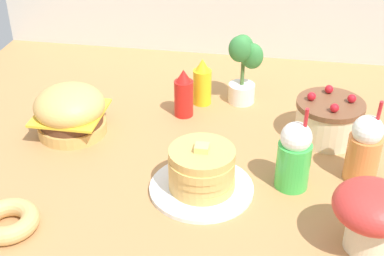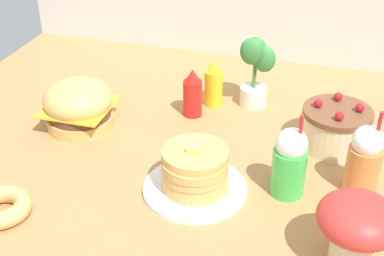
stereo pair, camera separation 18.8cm
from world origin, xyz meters
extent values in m
cube|color=#B27F4C|center=(0.00, 0.00, -0.01)|extent=(2.41, 2.16, 0.02)
cylinder|color=#DBA859|center=(-0.53, 0.19, 0.02)|extent=(0.27, 0.27, 0.05)
cylinder|color=#59331E|center=(-0.53, 0.19, 0.07)|extent=(0.25, 0.25, 0.04)
cube|color=yellow|center=(-0.53, 0.19, 0.09)|extent=(0.26, 0.26, 0.01)
ellipsoid|color=#E5B260|center=(-0.53, 0.19, 0.12)|extent=(0.28, 0.28, 0.16)
cylinder|color=white|center=(0.04, -0.09, 0.01)|extent=(0.36, 0.36, 0.02)
cylinder|color=#E0AD5B|center=(0.04, -0.09, 0.03)|extent=(0.23, 0.23, 0.03)
cylinder|color=#E0AD5B|center=(0.04, -0.09, 0.06)|extent=(0.22, 0.22, 0.03)
cylinder|color=#E0AD5B|center=(0.04, -0.10, 0.09)|extent=(0.22, 0.22, 0.03)
cylinder|color=#E0AD5B|center=(0.04, -0.10, 0.12)|extent=(0.22, 0.22, 0.03)
cylinder|color=#E0AD5B|center=(0.04, -0.09, 0.15)|extent=(0.22, 0.22, 0.03)
cube|color=#F7E072|center=(0.04, -0.09, 0.17)|extent=(0.05, 0.05, 0.02)
cylinder|color=beige|center=(0.47, 0.32, 0.07)|extent=(0.25, 0.25, 0.14)
cylinder|color=brown|center=(0.47, 0.32, 0.15)|extent=(0.26, 0.26, 0.02)
sphere|color=red|center=(0.55, 0.33, 0.17)|extent=(0.03, 0.03, 0.03)
sphere|color=red|center=(0.46, 0.40, 0.17)|extent=(0.03, 0.03, 0.03)
sphere|color=red|center=(0.40, 0.33, 0.17)|extent=(0.03, 0.03, 0.03)
sphere|color=red|center=(0.48, 0.25, 0.17)|extent=(0.03, 0.03, 0.03)
cylinder|color=red|center=(-0.12, 0.40, 0.08)|extent=(0.08, 0.08, 0.16)
cone|color=red|center=(-0.12, 0.40, 0.18)|extent=(0.06, 0.06, 0.05)
cylinder|color=yellow|center=(-0.06, 0.52, 0.08)|extent=(0.08, 0.08, 0.16)
cone|color=yellow|center=(-0.06, 0.52, 0.18)|extent=(0.06, 0.06, 0.05)
cylinder|color=green|center=(0.34, -0.02, 0.08)|extent=(0.12, 0.12, 0.17)
sphere|color=white|center=(0.34, -0.02, 0.20)|extent=(0.10, 0.10, 0.10)
cylinder|color=red|center=(0.36, -0.02, 0.23)|extent=(0.01, 0.04, 0.17)
cylinder|color=orange|center=(0.57, 0.07, 0.08)|extent=(0.12, 0.12, 0.17)
sphere|color=white|center=(0.57, 0.07, 0.20)|extent=(0.10, 0.10, 0.10)
cylinder|color=red|center=(0.60, 0.07, 0.23)|extent=(0.01, 0.03, 0.17)
torus|color=tan|center=(-0.52, -0.39, 0.03)|extent=(0.19, 0.19, 0.06)
torus|color=#D89ED8|center=(-0.52, -0.39, 0.03)|extent=(0.19, 0.19, 0.05)
cylinder|color=white|center=(0.11, 0.56, 0.04)|extent=(0.12, 0.12, 0.08)
cylinder|color=#4C7238|center=(0.11, 0.56, 0.16)|extent=(0.02, 0.02, 0.15)
ellipsoid|color=#38843D|center=(0.15, 0.56, 0.22)|extent=(0.09, 0.06, 0.12)
ellipsoid|color=#38843D|center=(0.10, 0.60, 0.24)|extent=(0.09, 0.06, 0.12)
ellipsoid|color=#38843D|center=(0.10, 0.53, 0.26)|extent=(0.09, 0.06, 0.12)
cylinder|color=beige|center=(0.56, -0.28, 0.05)|extent=(0.13, 0.13, 0.10)
ellipsoid|color=red|center=(0.56, -0.28, 0.16)|extent=(0.23, 0.23, 0.13)
camera|label=1|loc=(0.25, -1.53, 1.14)|focal=50.24mm
camera|label=2|loc=(0.44, -1.49, 1.14)|focal=50.24mm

